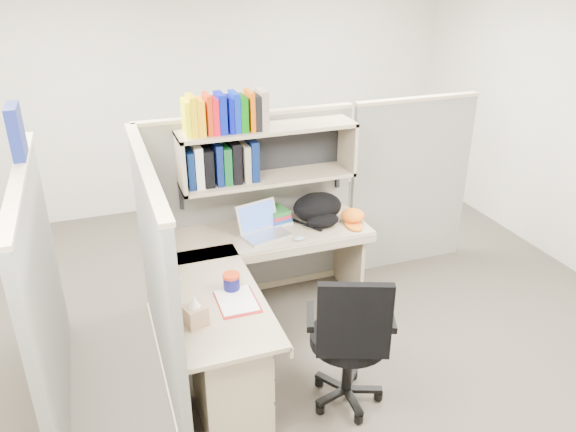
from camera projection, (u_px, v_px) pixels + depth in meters
name	position (u px, v px, depth m)	size (l,w,h in m)	color
ground	(286.00, 348.00, 4.33)	(6.00, 6.00, 0.00)	#332F28
room_shell	(285.00, 147.00, 3.64)	(6.00, 6.00, 6.00)	#B4B0A3
cubicle	(220.00, 225.00, 4.22)	(3.79, 1.84, 1.95)	slate
desk	(243.00, 334.00, 3.77)	(1.74, 1.75, 0.73)	#9E8B70
laptop	(265.00, 221.00, 4.39)	(0.36, 0.36, 0.26)	silver
backpack	(320.00, 210.00, 4.61)	(0.42, 0.32, 0.25)	black
orange_cap	(353.00, 216.00, 4.67)	(0.20, 0.23, 0.11)	orange
snack_canister	(231.00, 281.00, 3.72)	(0.12, 0.12, 0.11)	#0E0E52
tissue_box	(195.00, 310.00, 3.35)	(0.13, 0.13, 0.20)	tan
mouse	(299.00, 238.00, 4.38)	(0.09, 0.06, 0.03)	#88A5C1
paper_cup	(251.00, 220.00, 4.59)	(0.07, 0.07, 0.11)	white
book_stack	(277.00, 215.00, 4.66)	(0.18, 0.24, 0.12)	gray
loose_paper	(236.00, 300.00, 3.62)	(0.23, 0.31, 0.00)	silver
task_chair	(349.00, 360.00, 3.63)	(0.62, 0.57, 1.07)	black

